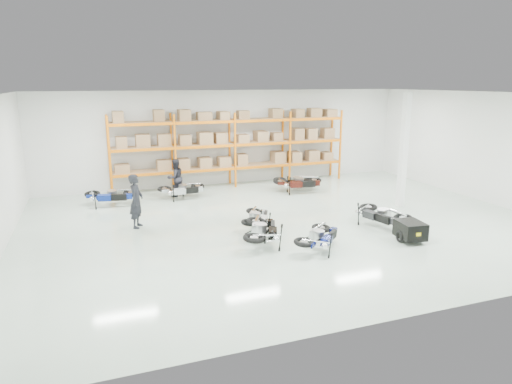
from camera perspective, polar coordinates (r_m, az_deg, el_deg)
name	(u,v)px	position (r m, az deg, el deg)	size (l,w,h in m)	color
room	(288,161)	(15.76, 3.97, 3.94)	(18.00, 18.00, 18.00)	#B4C9B8
pallet_rack	(232,139)	(21.74, -2.99, 6.67)	(11.28, 0.98, 3.62)	orange
structural_column	(404,151)	(18.86, 17.98, 4.92)	(0.25, 0.25, 4.50)	white
moto_blue_centre	(320,233)	(13.68, 8.00, -5.09)	(0.78, 1.76, 1.08)	#060D44
moto_silver_left	(257,214)	(15.55, 0.16, -2.81)	(0.72, 1.62, 0.99)	silver
moto_black_far_left	(263,226)	(13.97, 0.86, -4.31)	(0.86, 1.94, 1.19)	black
moto_touring_right	(380,211)	(16.26, 15.29, -2.27)	(0.83, 1.88, 1.15)	black
trailer	(410,230)	(15.11, 18.72, -4.53)	(0.83, 1.55, 0.64)	black
moto_back_a	(111,192)	(19.23, -17.73, -0.04)	(0.81, 1.83, 1.12)	navy
moto_back_b	(182,187)	(19.70, -9.20, 0.68)	(0.78, 1.75, 1.07)	#ADB1B7
moto_back_c	(296,178)	(21.13, 5.03, 1.71)	(0.79, 1.77, 1.08)	black
moto_back_d	(299,180)	(20.65, 5.36, 1.55)	(0.85, 1.92, 1.17)	#39100B
person_left	(136,201)	(16.08, -14.74, -1.10)	(0.68, 0.45, 1.86)	black
person_back	(175,178)	(20.14, -10.05, 1.77)	(0.80, 0.62, 1.64)	black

